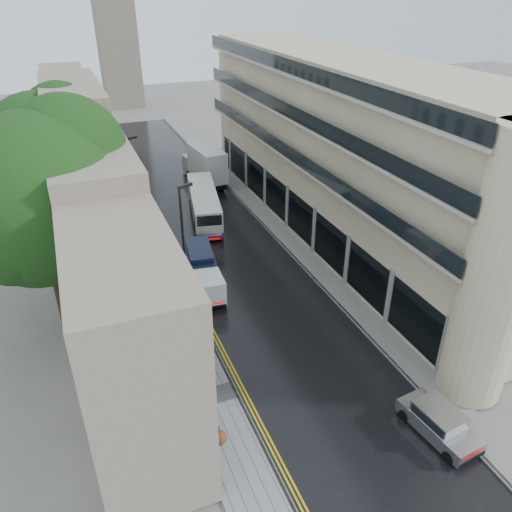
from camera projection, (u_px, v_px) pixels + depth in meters
road at (220, 242)px, 41.42m from camera, size 9.00×85.00×0.02m
left_sidewalk at (150, 254)px, 39.52m from camera, size 2.70×85.00×0.12m
right_sidewalk at (279, 231)px, 43.13m from camera, size 1.80×85.00×0.12m
old_shop_row at (87, 178)px, 37.50m from camera, size 4.50×56.00×12.00m
modern_block at (345, 151)px, 40.10m from camera, size 8.00×40.00×14.00m
tree_near at (45, 228)px, 27.94m from camera, size 10.56×10.56×13.89m
tree_far at (47, 168)px, 38.94m from camera, size 9.24×9.24×12.46m
cream_bus at (195, 219)px, 42.24m from camera, size 4.08×10.12×2.69m
white_lorry at (202, 172)px, 50.58m from camera, size 3.06×7.82×4.00m
silver_hatchback at (450, 450)px, 22.22m from camera, size 2.24×4.21×1.51m
white_van at (197, 295)px, 32.62m from camera, size 2.20×4.57×2.02m
navy_van at (190, 273)px, 34.62m from camera, size 2.59×5.03×2.45m
pedestrian at (187, 314)px, 30.69m from camera, size 0.75×0.54×1.92m
lamp_post_near at (184, 253)px, 30.64m from camera, size 0.98×0.56×8.61m
lamp_post_far at (133, 181)px, 43.13m from camera, size 0.86×0.45×7.47m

